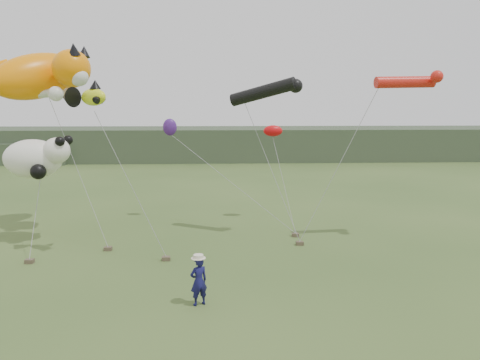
# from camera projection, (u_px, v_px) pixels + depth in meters

# --- Properties ---
(ground) EXTENTS (120.00, 120.00, 0.00)m
(ground) POSITION_uv_depth(u_px,v_px,m) (211.00, 290.00, 17.45)
(ground) COLOR #385123
(ground) RESTS_ON ground
(headland) EXTENTS (90.00, 13.00, 4.00)m
(headland) POSITION_uv_depth(u_px,v_px,m) (191.00, 144.00, 61.09)
(headland) COLOR #2D3D28
(headland) RESTS_ON ground
(festival_attendant) EXTENTS (0.74, 0.65, 1.71)m
(festival_attendant) POSITION_uv_depth(u_px,v_px,m) (199.00, 281.00, 16.02)
(festival_attendant) COLOR #131347
(festival_attendant) RESTS_ON ground
(sandbag_anchors) EXTENTS (12.68, 3.91, 0.18)m
(sandbag_anchors) POSITION_uv_depth(u_px,v_px,m) (186.00, 249.00, 22.23)
(sandbag_anchors) COLOR brown
(sandbag_anchors) RESTS_ON ground
(cat_kite) EXTENTS (6.90, 5.68, 3.43)m
(cat_kite) POSITION_uv_depth(u_px,v_px,m) (44.00, 75.00, 24.67)
(cat_kite) COLOR orange
(cat_kite) RESTS_ON ground
(fish_kite) EXTENTS (2.47, 1.63, 1.19)m
(fish_kite) POSITION_uv_depth(u_px,v_px,m) (84.00, 97.00, 20.37)
(fish_kite) COLOR yellow
(fish_kite) RESTS_ON ground
(tube_kites) EXTENTS (10.27, 3.28, 1.72)m
(tube_kites) POSITION_uv_depth(u_px,v_px,m) (321.00, 87.00, 23.50)
(tube_kites) COLOR black
(tube_kites) RESTS_ON ground
(panda_kite) EXTENTS (3.39, 2.20, 2.11)m
(panda_kite) POSITION_uv_depth(u_px,v_px,m) (37.00, 158.00, 23.12)
(panda_kite) COLOR white
(panda_kite) RESTS_ON ground
(misc_kites) EXTENTS (7.11, 1.06, 1.05)m
(misc_kites) POSITION_uv_depth(u_px,v_px,m) (223.00, 129.00, 27.78)
(misc_kites) COLOR red
(misc_kites) RESTS_ON ground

